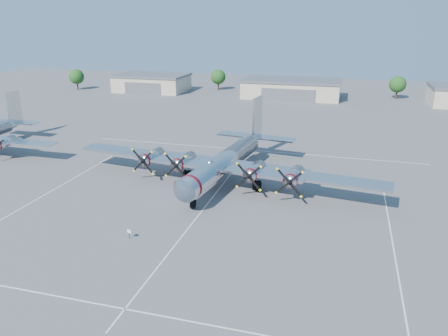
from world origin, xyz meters
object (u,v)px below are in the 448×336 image
(tree_west, at_px, (218,77))
(tree_east, at_px, (398,84))
(main_bomber_b29, at_px, (226,180))
(hangar_center, at_px, (291,88))
(hangar_west, at_px, (152,83))
(info_placard, at_px, (129,232))
(tree_far_west, at_px, (77,77))

(tree_west, height_order, tree_east, same)
(main_bomber_b29, bearing_deg, hangar_center, 97.56)
(hangar_center, distance_m, tree_east, 30.64)
(hangar_west, xyz_separation_m, main_bomber_b29, (45.05, -72.83, -2.71))
(tree_west, relative_size, tree_east, 1.00)
(hangar_center, distance_m, main_bomber_b29, 72.88)
(info_placard, bearing_deg, tree_east, 90.60)
(hangar_center, height_order, tree_east, tree_east)
(tree_far_west, distance_m, tree_west, 46.57)
(info_placard, bearing_deg, main_bomber_b29, 95.45)
(tree_west, xyz_separation_m, tree_east, (55.00, -2.00, 0.00))
(hangar_center, distance_m, info_placard, 93.11)
(hangar_west, distance_m, tree_far_west, 25.36)
(tree_far_west, bearing_deg, tree_east, 5.71)
(hangar_center, relative_size, tree_west, 4.31)
(tree_west, distance_m, main_bomber_b29, 84.77)
(hangar_center, bearing_deg, info_placard, -93.23)
(tree_west, height_order, main_bomber_b29, tree_west)
(tree_west, relative_size, info_placard, 6.19)
(tree_far_west, relative_size, tree_west, 1.00)
(hangar_west, height_order, tree_east, tree_east)
(tree_east, relative_size, info_placard, 6.19)
(tree_west, bearing_deg, tree_far_west, -165.07)
(tree_east, bearing_deg, info_placard, -109.60)
(tree_far_west, relative_size, info_placard, 6.19)
(tree_west, height_order, info_placard, tree_west)
(hangar_center, xyz_separation_m, tree_far_west, (-70.00, -3.96, 1.51))
(hangar_west, height_order, info_placard, hangar_west)
(tree_east, bearing_deg, tree_west, 177.92)
(main_bomber_b29, relative_size, info_placard, 42.59)
(tree_west, distance_m, info_placard, 102.95)
(hangar_west, relative_size, tree_west, 3.40)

